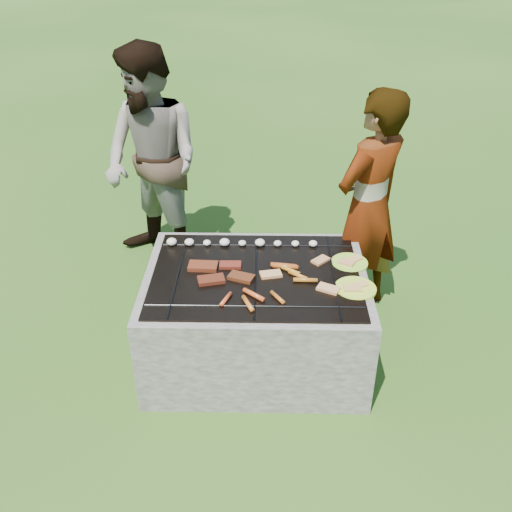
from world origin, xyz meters
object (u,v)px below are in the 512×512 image
Objects in this scene: fire_pit at (256,318)px; bystander at (153,163)px; cook at (368,207)px; plate_far at (350,262)px; plate_near at (355,288)px.

bystander is (-0.77, 1.12, 0.56)m from fire_pit.
plate_far is at bearing 27.49° from cook.
plate_far is at bearing 89.76° from plate_near.
plate_far is 0.97× the size of plate_near.
bystander is (-1.49, 0.57, 0.06)m from cook.
cook is (0.16, 0.68, 0.16)m from plate_near.
plate_far is 0.15× the size of cook.
fire_pit is 0.66m from plate_near.
cook is 0.92× the size of bystander.
fire_pit is 0.77× the size of bystander.
plate_far is 0.27m from plate_near.
cook is (0.16, 0.41, 0.16)m from plate_far.
bystander reaches higher than plate_near.
plate_near is 0.72m from cook.
plate_near reaches higher than fire_pit.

